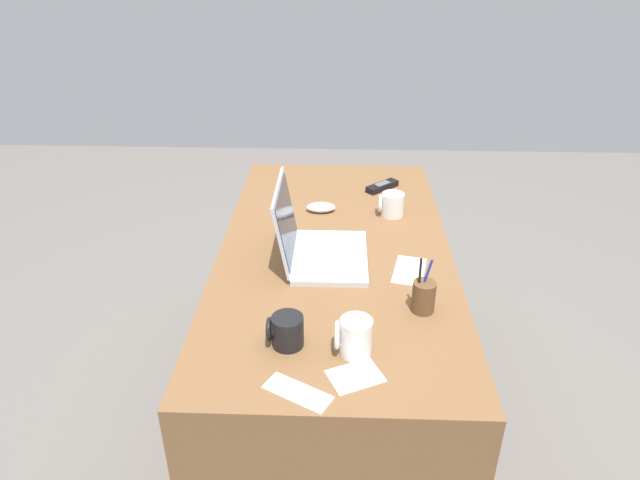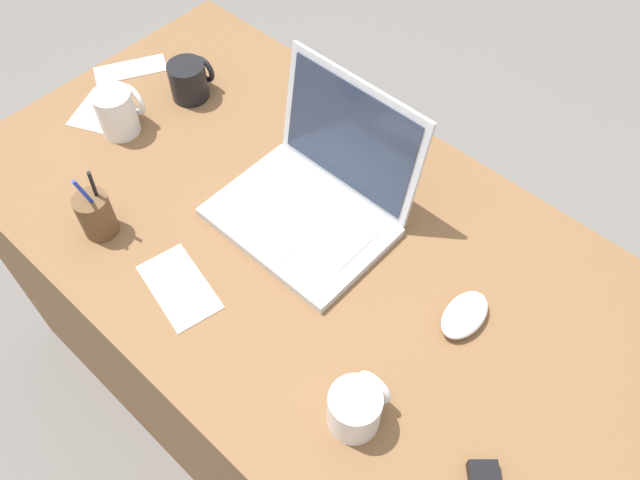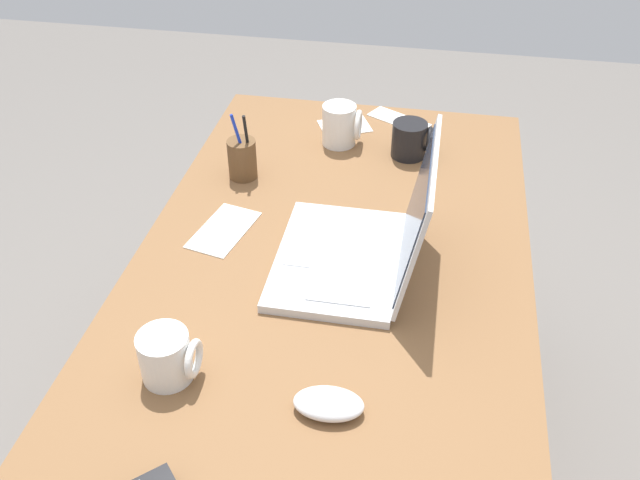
{
  "view_description": "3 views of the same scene",
  "coord_description": "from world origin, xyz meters",
  "px_view_note": "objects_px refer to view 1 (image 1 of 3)",
  "views": [
    {
      "loc": [
        -1.67,
        -0.01,
        1.69
      ],
      "look_at": [
        -0.01,
        0.05,
        0.77
      ],
      "focal_mm": 32.2,
      "sensor_mm": 36.0,
      "label": 1
    },
    {
      "loc": [
        0.46,
        -0.51,
        1.73
      ],
      "look_at": [
        0.01,
        -0.02,
        0.8
      ],
      "focal_mm": 36.34,
      "sensor_mm": 36.0,
      "label": 2
    },
    {
      "loc": [
        0.94,
        0.17,
        1.59
      ],
      "look_at": [
        -0.04,
        -0.02,
        0.82
      ],
      "focal_mm": 38.76,
      "sensor_mm": 36.0,
      "label": 3
    }
  ],
  "objects_px": {
    "laptop": "(315,245)",
    "coffee_mug_spare": "(392,204)",
    "cordless_phone": "(382,186)",
    "computer_mouse": "(321,207)",
    "coffee_mug_tall": "(286,331)",
    "pen_holder": "(423,296)",
    "coffee_mug_white": "(354,337)"
  },
  "relations": [
    {
      "from": "pen_holder",
      "to": "coffee_mug_tall",
      "type": "bearing_deg",
      "value": 113.86
    },
    {
      "from": "computer_mouse",
      "to": "coffee_mug_tall",
      "type": "bearing_deg",
      "value": 173.18
    },
    {
      "from": "coffee_mug_white",
      "to": "cordless_phone",
      "type": "distance_m",
      "value": 1.03
    },
    {
      "from": "cordless_phone",
      "to": "coffee_mug_white",
      "type": "bearing_deg",
      "value": 172.74
    },
    {
      "from": "coffee_mug_tall",
      "to": "coffee_mug_spare",
      "type": "distance_m",
      "value": 0.83
    },
    {
      "from": "laptop",
      "to": "coffee_mug_spare",
      "type": "xyz_separation_m",
      "value": [
        0.33,
        -0.27,
        -0.01
      ]
    },
    {
      "from": "coffee_mug_tall",
      "to": "pen_holder",
      "type": "relative_size",
      "value": 0.58
    },
    {
      "from": "computer_mouse",
      "to": "cordless_phone",
      "type": "relative_size",
      "value": 0.78
    },
    {
      "from": "coffee_mug_white",
      "to": "pen_holder",
      "type": "height_order",
      "value": "pen_holder"
    },
    {
      "from": "computer_mouse",
      "to": "cordless_phone",
      "type": "xyz_separation_m",
      "value": [
        0.21,
        -0.24,
        -0.0
      ]
    },
    {
      "from": "coffee_mug_white",
      "to": "pen_holder",
      "type": "bearing_deg",
      "value": -45.78
    },
    {
      "from": "coffee_mug_white",
      "to": "coffee_mug_spare",
      "type": "xyz_separation_m",
      "value": [
        0.79,
        -0.15,
        -0.01
      ]
    },
    {
      "from": "cordless_phone",
      "to": "pen_holder",
      "type": "distance_m",
      "value": 0.84
    },
    {
      "from": "laptop",
      "to": "cordless_phone",
      "type": "bearing_deg",
      "value": -23.58
    },
    {
      "from": "laptop",
      "to": "computer_mouse",
      "type": "bearing_deg",
      "value": -0.82
    },
    {
      "from": "coffee_mug_white",
      "to": "coffee_mug_tall",
      "type": "height_order",
      "value": "coffee_mug_white"
    },
    {
      "from": "coffee_mug_spare",
      "to": "pen_holder",
      "type": "relative_size",
      "value": 0.59
    },
    {
      "from": "coffee_mug_spare",
      "to": "pen_holder",
      "type": "xyz_separation_m",
      "value": [
        -0.6,
        -0.04,
        0.0
      ]
    },
    {
      "from": "coffee_mug_white",
      "to": "coffee_mug_tall",
      "type": "bearing_deg",
      "value": 81.01
    },
    {
      "from": "cordless_phone",
      "to": "pen_holder",
      "type": "bearing_deg",
      "value": -175.64
    },
    {
      "from": "coffee_mug_tall",
      "to": "laptop",
      "type": "bearing_deg",
      "value": -7.29
    },
    {
      "from": "coffee_mug_spare",
      "to": "cordless_phone",
      "type": "bearing_deg",
      "value": 4.68
    },
    {
      "from": "coffee_mug_spare",
      "to": "cordless_phone",
      "type": "distance_m",
      "value": 0.24
    },
    {
      "from": "laptop",
      "to": "coffee_mug_spare",
      "type": "height_order",
      "value": "laptop"
    },
    {
      "from": "laptop",
      "to": "coffee_mug_spare",
      "type": "distance_m",
      "value": 0.42
    },
    {
      "from": "laptop",
      "to": "cordless_phone",
      "type": "distance_m",
      "value": 0.62
    },
    {
      "from": "computer_mouse",
      "to": "coffee_mug_spare",
      "type": "relative_size",
      "value": 1.15
    },
    {
      "from": "laptop",
      "to": "pen_holder",
      "type": "bearing_deg",
      "value": -130.92
    },
    {
      "from": "laptop",
      "to": "coffee_mug_spare",
      "type": "relative_size",
      "value": 3.46
    },
    {
      "from": "computer_mouse",
      "to": "coffee_mug_spare",
      "type": "bearing_deg",
      "value": -97.49
    },
    {
      "from": "cordless_phone",
      "to": "computer_mouse",
      "type": "bearing_deg",
      "value": 131.49
    },
    {
      "from": "cordless_phone",
      "to": "pen_holder",
      "type": "height_order",
      "value": "pen_holder"
    }
  ]
}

